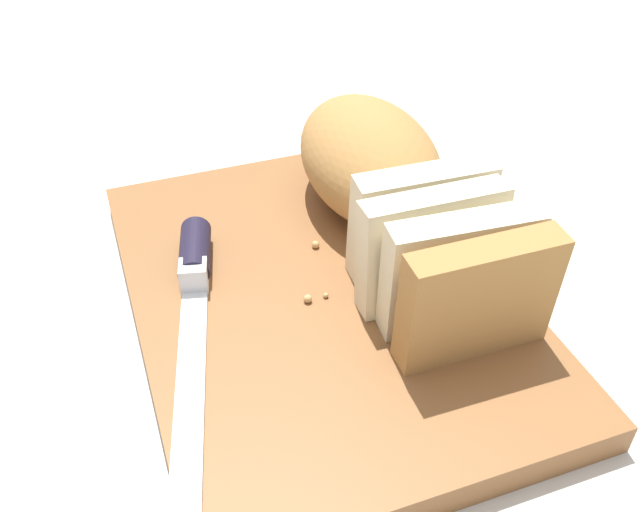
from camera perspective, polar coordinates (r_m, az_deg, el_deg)
The scene contains 8 objects.
ground_plane at distance 0.58m, azimuth -0.00°, elevation -4.26°, with size 3.00×3.00×0.00m, color beige.
cutting_board at distance 0.57m, azimuth -0.00°, elevation -3.34°, with size 0.40×0.29×0.02m, color brown.
bread_loaf at distance 0.59m, azimuth 5.85°, elevation 5.38°, with size 0.30×0.12×0.09m.
bread_knife at distance 0.56m, azimuth -10.13°, elevation -1.86°, with size 0.28×0.08×0.03m.
crumb_near_knife at distance 0.55m, azimuth -0.99°, elevation -3.46°, with size 0.01×0.01×0.01m, color tan.
crumb_near_loaf at distance 0.54m, azimuth 4.79°, elevation -4.23°, with size 0.00×0.00×0.00m, color tan.
crumb_stray_left at distance 0.60m, azimuth -0.36°, elevation 0.94°, with size 0.01×0.01×0.01m, color tan.
crumb_stray_right at distance 0.55m, azimuth 0.22°, elevation -3.25°, with size 0.00×0.00×0.00m, color tan.
Camera 1 is at (0.41, -0.13, 0.39)m, focal length 39.68 mm.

